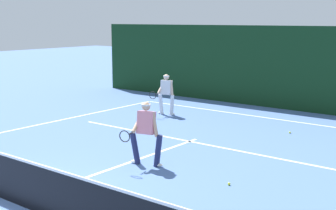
# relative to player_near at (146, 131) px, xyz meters

# --- Properties ---
(ground_plane) EXTENTS (80.00, 80.00, 0.00)m
(ground_plane) POSITION_rel_player_near_xyz_m (-0.48, -3.51, -0.89)
(ground_plane) COLOR #4F70AC
(court_line_baseline_far) EXTENTS (10.90, 0.10, 0.01)m
(court_line_baseline_far) POSITION_rel_player_near_xyz_m (-0.48, 7.11, -0.89)
(court_line_baseline_far) COLOR white
(court_line_baseline_far) RESTS_ON ground_plane
(court_line_service) EXTENTS (8.88, 0.10, 0.01)m
(court_line_service) POSITION_rel_player_near_xyz_m (-0.48, 2.56, -0.89)
(court_line_service) COLOR white
(court_line_service) RESTS_ON ground_plane
(court_line_centre) EXTENTS (0.10, 6.40, 0.01)m
(court_line_centre) POSITION_rel_player_near_xyz_m (-0.48, -0.31, -0.89)
(court_line_centre) COLOR white
(court_line_centre) RESTS_ON ground_plane
(tennis_net) EXTENTS (11.93, 0.09, 1.06)m
(tennis_net) POSITION_rel_player_near_xyz_m (-0.48, -3.51, -0.38)
(tennis_net) COLOR #1E4723
(tennis_net) RESTS_ON ground_plane
(player_near) EXTENTS (0.92, 0.91, 1.62)m
(player_near) POSITION_rel_player_near_xyz_m (0.00, 0.00, 0.00)
(player_near) COLOR #1E234C
(player_near) RESTS_ON ground_plane
(player_far) EXTENTS (0.74, 0.90, 1.56)m
(player_far) POSITION_rel_player_near_xyz_m (-3.52, 5.28, -0.03)
(player_far) COLOR silver
(player_far) RESTS_ON ground_plane
(tennis_ball) EXTENTS (0.07, 0.07, 0.07)m
(tennis_ball) POSITION_rel_player_near_xyz_m (1.48, 5.36, -0.86)
(tennis_ball) COLOR #D1E033
(tennis_ball) RESTS_ON ground_plane
(tennis_ball_extra) EXTENTS (0.07, 0.07, 0.07)m
(tennis_ball_extra) POSITION_rel_player_near_xyz_m (2.40, 0.02, -0.86)
(tennis_ball_extra) COLOR #D1E033
(tennis_ball_extra) RESTS_ON ground_plane
(back_fence_windscreen) EXTENTS (19.37, 0.12, 3.36)m
(back_fence_windscreen) POSITION_rel_player_near_xyz_m (-0.48, 9.15, 0.79)
(back_fence_windscreen) COLOR black
(back_fence_windscreen) RESTS_ON ground_plane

